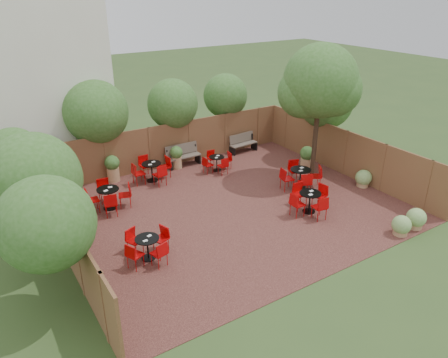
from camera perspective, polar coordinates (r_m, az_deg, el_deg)
ground at (r=16.10m, az=0.80°, el=-3.91°), size 80.00×80.00×0.00m
courtyard_paving at (r=16.10m, az=0.80°, el=-3.87°), size 12.00×10.00×0.02m
fence_back at (r=19.70m, az=-7.19°, el=4.58°), size 12.00×0.08×2.00m
fence_left at (r=13.70m, az=-20.83°, el=-6.41°), size 0.08×10.00×2.00m
fence_right at (r=19.34m, az=15.90°, el=3.42°), size 0.08×10.00×2.00m
neighbour_building at (r=20.42m, az=-23.21°, el=12.29°), size 5.00×4.00×8.00m
overhang_foliage at (r=16.61m, az=-9.04°, el=6.95°), size 15.70×10.69×2.70m
courtyard_tree at (r=17.79m, az=12.75°, el=12.15°), size 3.04×2.99×5.67m
park_bench_left at (r=19.72m, az=-5.55°, el=3.23°), size 1.62×0.52×1.00m
park_bench_right at (r=21.35m, az=2.52°, el=4.89°), size 1.51×0.59×0.91m
bistro_tables at (r=16.50m, az=-2.05°, el=-1.33°), size 8.95×7.27×0.95m
planters at (r=18.46m, az=-6.36°, el=1.92°), size 11.04×4.23×1.15m
low_shrubs at (r=16.71m, az=21.49°, el=-3.24°), size 2.54×3.91×0.72m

